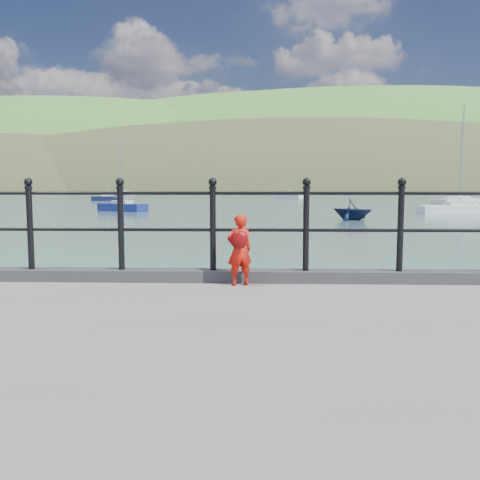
{
  "coord_description": "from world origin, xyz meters",
  "views": [
    {
      "loc": [
        -0.02,
        -6.67,
        2.23
      ],
      "look_at": [
        -0.25,
        -0.2,
        1.55
      ],
      "focal_mm": 38.0,
      "sensor_mm": 36.0,
      "label": 1
    }
  ],
  "objects_px": {
    "railing": "(259,218)",
    "sailboat_far": "(458,202)",
    "sailboat_port": "(123,208)",
    "sailboat_left": "(108,199)",
    "launch_navy": "(352,209)",
    "child": "(239,249)",
    "sailboat_deep": "(289,197)",
    "launch_white": "(127,197)",
    "sailboat_near": "(460,210)"
  },
  "relations": [
    {
      "from": "sailboat_deep",
      "to": "sailboat_near",
      "type": "bearing_deg",
      "value": -38.51
    },
    {
      "from": "railing",
      "to": "sailboat_near",
      "type": "relative_size",
      "value": 2.03
    },
    {
      "from": "launch_white",
      "to": "sailboat_far",
      "type": "relative_size",
      "value": 0.43
    },
    {
      "from": "child",
      "to": "sailboat_far",
      "type": "xyz_separation_m",
      "value": [
        25.44,
        58.62,
        -1.12
      ]
    },
    {
      "from": "child",
      "to": "sailboat_near",
      "type": "height_order",
      "value": "sailboat_near"
    },
    {
      "from": "launch_navy",
      "to": "sailboat_near",
      "type": "bearing_deg",
      "value": -13.52
    },
    {
      "from": "railing",
      "to": "sailboat_left",
      "type": "height_order",
      "value": "sailboat_left"
    },
    {
      "from": "sailboat_port",
      "to": "sailboat_deep",
      "type": "xyz_separation_m",
      "value": [
        18.09,
        49.82,
        0.0
      ]
    },
    {
      "from": "railing",
      "to": "sailboat_port",
      "type": "relative_size",
      "value": 2.52
    },
    {
      "from": "launch_navy",
      "to": "sailboat_port",
      "type": "relative_size",
      "value": 0.39
    },
    {
      "from": "launch_white",
      "to": "sailboat_deep",
      "type": "distance_m",
      "value": 37.37
    },
    {
      "from": "sailboat_far",
      "to": "sailboat_left",
      "type": "bearing_deg",
      "value": 127.93
    },
    {
      "from": "child",
      "to": "sailboat_far",
      "type": "relative_size",
      "value": 0.08
    },
    {
      "from": "sailboat_far",
      "to": "sailboat_port",
      "type": "relative_size",
      "value": 1.52
    },
    {
      "from": "child",
      "to": "sailboat_near",
      "type": "bearing_deg",
      "value": -137.13
    },
    {
      "from": "railing",
      "to": "launch_navy",
      "type": "distance_m",
      "value": 28.43
    },
    {
      "from": "launch_white",
      "to": "sailboat_deep",
      "type": "bearing_deg",
      "value": 46.49
    },
    {
      "from": "launch_navy",
      "to": "sailboat_deep",
      "type": "relative_size",
      "value": 0.32
    },
    {
      "from": "sailboat_port",
      "to": "sailboat_left",
      "type": "distance_m",
      "value": 36.42
    },
    {
      "from": "launch_navy",
      "to": "sailboat_left",
      "type": "bearing_deg",
      "value": 71.74
    },
    {
      "from": "launch_white",
      "to": "sailboat_near",
      "type": "height_order",
      "value": "sailboat_near"
    },
    {
      "from": "railing",
      "to": "sailboat_deep",
      "type": "distance_m",
      "value": 89.23
    },
    {
      "from": "launch_navy",
      "to": "sailboat_far",
      "type": "relative_size",
      "value": 0.25
    },
    {
      "from": "railing",
      "to": "sailboat_near",
      "type": "bearing_deg",
      "value": 65.17
    },
    {
      "from": "launch_navy",
      "to": "sailboat_left",
      "type": "height_order",
      "value": "sailboat_left"
    },
    {
      "from": "launch_white",
      "to": "launch_navy",
      "type": "xyz_separation_m",
      "value": [
        23.5,
        -31.84,
        -0.17
      ]
    },
    {
      "from": "railing",
      "to": "sailboat_port",
      "type": "height_order",
      "value": "sailboat_port"
    },
    {
      "from": "sailboat_far",
      "to": "sailboat_port",
      "type": "height_order",
      "value": "sailboat_far"
    },
    {
      "from": "sailboat_left",
      "to": "launch_navy",
      "type": "bearing_deg",
      "value": -67.13
    },
    {
      "from": "child",
      "to": "launch_white",
      "type": "xyz_separation_m",
      "value": [
        -16.97,
        59.81,
        -0.56
      ]
    },
    {
      "from": "sailboat_far",
      "to": "railing",
      "type": "bearing_deg",
      "value": -148.06
    },
    {
      "from": "sailboat_left",
      "to": "sailboat_near",
      "type": "bearing_deg",
      "value": -53.63
    },
    {
      "from": "railing",
      "to": "child",
      "type": "distance_m",
      "value": 0.51
    },
    {
      "from": "launch_navy",
      "to": "sailboat_port",
      "type": "distance_m",
      "value": 21.89
    },
    {
      "from": "sailboat_near",
      "to": "sailboat_far",
      "type": "bearing_deg",
      "value": 63.81
    },
    {
      "from": "launch_white",
      "to": "sailboat_port",
      "type": "distance_m",
      "value": 20.92
    },
    {
      "from": "child",
      "to": "sailboat_far",
      "type": "bearing_deg",
      "value": -135.6
    },
    {
      "from": "child",
      "to": "sailboat_near",
      "type": "xyz_separation_m",
      "value": [
        16.78,
        35.99,
        -1.12
      ]
    },
    {
      "from": "launch_navy",
      "to": "child",
      "type": "bearing_deg",
      "value": -154.73
    },
    {
      "from": "child",
      "to": "sailboat_deep",
      "type": "distance_m",
      "value": 89.5
    },
    {
      "from": "sailboat_near",
      "to": "railing",
      "type": "bearing_deg",
      "value": -120.08
    },
    {
      "from": "railing",
      "to": "sailboat_far",
      "type": "xyz_separation_m",
      "value": [
        25.19,
        58.36,
        -1.48
      ]
    },
    {
      "from": "launch_navy",
      "to": "sailboat_deep",
      "type": "height_order",
      "value": "sailboat_deep"
    },
    {
      "from": "railing",
      "to": "sailboat_far",
      "type": "height_order",
      "value": "sailboat_far"
    },
    {
      "from": "railing",
      "to": "sailboat_near",
      "type": "distance_m",
      "value": 39.4
    },
    {
      "from": "sailboat_left",
      "to": "launch_white",
      "type": "bearing_deg",
      "value": -74.98
    },
    {
      "from": "sailboat_left",
      "to": "sailboat_deep",
      "type": "xyz_separation_m",
      "value": [
        29.72,
        15.3,
        0.0
      ]
    },
    {
      "from": "launch_white",
      "to": "sailboat_port",
      "type": "relative_size",
      "value": 0.65
    },
    {
      "from": "railing",
      "to": "sailboat_far",
      "type": "bearing_deg",
      "value": 66.65
    },
    {
      "from": "child",
      "to": "sailboat_deep",
      "type": "height_order",
      "value": "sailboat_deep"
    }
  ]
}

